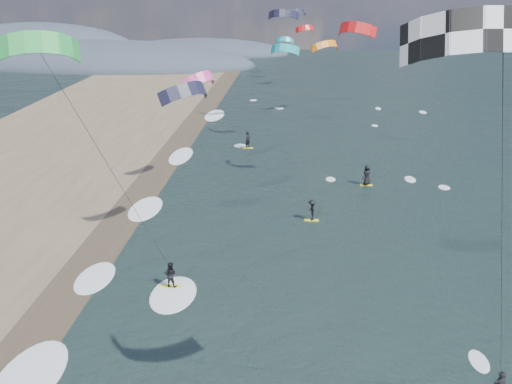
{
  "coord_description": "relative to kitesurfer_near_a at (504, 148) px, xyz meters",
  "views": [
    {
      "loc": [
        1.1,
        -14.45,
        17.1
      ],
      "look_at": [
        -1.0,
        12.0,
        7.0
      ],
      "focal_mm": 40.0,
      "sensor_mm": 36.0,
      "label": 1
    }
  ],
  "objects": [
    {
      "name": "wet_sand_strip",
      "position": [
        -18.63,
        9.16,
        -12.74
      ],
      "size": [
        3.0,
        240.0,
        0.0
      ],
      "primitive_type": "cube",
      "color": "#382D23",
      "rests_on": "ground"
    },
    {
      "name": "coastal_hills",
      "position": [
        -51.47,
        107.02,
        -12.74
      ],
      "size": [
        80.0,
        41.0,
        15.0
      ],
      "color": "#3D4756",
      "rests_on": "ground"
    },
    {
      "name": "kitesurfer_near_a",
      "position": [
        0.0,
        0.0,
        0.0
      ],
      "size": [
        7.63,
        8.27,
        16.83
      ],
      "color": "yellow",
      "rests_on": "ground"
    },
    {
      "name": "kitesurfer_near_b",
      "position": [
        -15.11,
        9.25,
        -2.8
      ],
      "size": [
        6.98,
        8.68,
        15.52
      ],
      "color": "yellow",
      "rests_on": "ground"
    },
    {
      "name": "far_kitesurfers",
      "position": [
        -4.04,
        30.87,
        -11.86
      ],
      "size": [
        12.44,
        19.55,
        1.84
      ],
      "color": "yellow",
      "rests_on": "ground"
    },
    {
      "name": "bg_kite_field",
      "position": [
        -6.83,
        53.84,
        -2.18
      ],
      "size": [
        14.32,
        72.92,
        7.76
      ],
      "color": "orange",
      "rests_on": "ground"
    },
    {
      "name": "shoreline_surf",
      "position": [
        -17.43,
        13.91,
        -12.74
      ],
      "size": [
        2.4,
        79.4,
        0.11
      ],
      "color": "white",
      "rests_on": "ground"
    }
  ]
}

